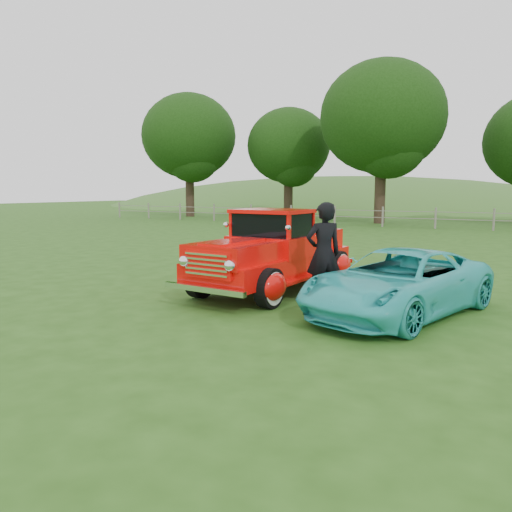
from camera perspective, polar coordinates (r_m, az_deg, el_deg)
The scene contains 9 objects.
ground at distance 9.25m, azimuth -2.28°, elevation -6.15°, with size 140.00×140.00×0.00m, color #264D14.
distant_hills at distance 68.07m, azimuth 21.16°, elevation 1.39°, with size 116.00×60.00×18.00m.
fence_line at distance 30.10m, azimuth 19.82°, elevation 4.11°, with size 48.00×0.12×1.20m.
tree_far_west at distance 41.96m, azimuth -7.67°, elevation 13.39°, with size 7.60×7.60×9.93m.
tree_mid_west at distance 39.53m, azimuth 3.76°, elevation 12.44°, with size 6.40×6.40×8.46m.
tree_near_west at distance 34.13m, azimuth 14.25°, elevation 15.11°, with size 8.00×8.00×10.42m.
red_pickup at distance 10.92m, azimuth 2.02°, elevation 0.22°, with size 2.51×5.10×1.78m.
teal_sedan at distance 9.11m, azimuth 16.00°, elevation -2.94°, with size 1.91×4.15×1.15m, color #31C4C1.
man at distance 9.66m, azimuth 7.72°, elevation 0.31°, with size 0.72×0.47×1.97m, color black.
Camera 1 is at (4.63, -7.70, 2.19)m, focal length 35.00 mm.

